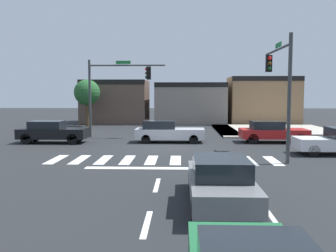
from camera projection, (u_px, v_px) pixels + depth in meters
name	position (u px, v px, depth m)	size (l,w,h in m)	color
ground_plane	(167.00, 147.00, 22.81)	(120.00, 120.00, 0.00)	#232628
crosswalk_near	(164.00, 160.00, 18.33)	(11.30, 2.58, 0.01)	silver
lane_markings	(188.00, 214.00, 10.09)	(6.80, 24.25, 0.01)	white
bike_detector_marking	(210.00, 178.00, 14.43)	(1.01, 1.01, 0.01)	yellow
curb_corner_northeast	(269.00, 131.00, 31.88)	(10.00, 10.60, 0.15)	#B2AA9E
storefront_row	(188.00, 102.00, 41.48)	(23.50, 6.68, 5.09)	brown
traffic_signal_northwest	(116.00, 83.00, 27.60)	(5.76, 0.32, 5.80)	#383A3D
traffic_signal_southeast	(280.00, 76.00, 18.92)	(0.32, 5.00, 6.09)	#383A3D
car_silver	(167.00, 132.00, 24.97)	(4.61, 1.75, 1.48)	#B7BABF
car_black	(52.00, 132.00, 24.65)	(4.47, 1.72, 1.47)	black
car_red	(272.00, 132.00, 24.90)	(4.43, 1.89, 1.45)	red
car_gray	(220.00, 181.00, 11.02)	(1.80, 4.75, 1.42)	slate
roadside_tree	(87.00, 93.00, 36.75)	(2.57, 2.57, 4.68)	#4C3823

